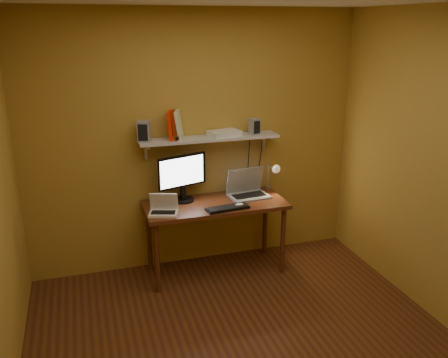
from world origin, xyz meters
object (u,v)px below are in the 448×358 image
object	(u,v)px
monitor	(182,176)
netbook	(164,208)
desk_lamp	(273,173)
mouse	(239,205)
wall_shelf	(209,139)
desk	(215,211)
keyboard	(228,208)
shelf_camera	(177,138)
router	(224,133)
speaker_left	(144,131)
laptop	(247,189)
speaker_right	(254,126)

from	to	relation	value
monitor	netbook	distance (m)	0.42
netbook	desk_lamp	distance (m)	1.23
mouse	desk_lamp	world-z (taller)	desk_lamp
wall_shelf	desk_lamp	xyz separation A→B (m)	(0.66, -0.07, -0.40)
desk	keyboard	size ratio (longest dim) A/B	3.36
netbook	mouse	size ratio (longest dim) A/B	3.24
wall_shelf	shelf_camera	size ratio (longest dim) A/B	15.17
desk_lamp	router	world-z (taller)	router
speaker_left	shelf_camera	distance (m)	0.32
speaker_left	laptop	bearing A→B (deg)	14.59
desk_lamp	router	bearing A→B (deg)	171.28
speaker_left	desk_lamp	bearing A→B (deg)	16.85
desk	laptop	bearing A→B (deg)	15.13
mouse	speaker_right	world-z (taller)	speaker_right
speaker_right	shelf_camera	size ratio (longest dim) A/B	1.74
shelf_camera	wall_shelf	bearing A→B (deg)	10.35
desk	speaker_right	bearing A→B (deg)	20.69
laptop	keyboard	bearing A→B (deg)	-141.12
mouse	keyboard	bearing A→B (deg)	-178.89
wall_shelf	router	distance (m)	0.16
monitor	router	distance (m)	0.60
speaker_left	shelf_camera	size ratio (longest dim) A/B	2.18
desk_lamp	speaker_left	world-z (taller)	speaker_left
desk	speaker_right	world-z (taller)	speaker_right
desk	desk_lamp	xyz separation A→B (m)	(0.66, 0.13, 0.29)
keyboard	monitor	bearing A→B (deg)	128.92
laptop	keyboard	size ratio (longest dim) A/B	1.01
desk	speaker_left	xyz separation A→B (m)	(-0.64, 0.19, 0.81)
keyboard	speaker_right	bearing A→B (deg)	36.77
mouse	shelf_camera	bearing A→B (deg)	137.95
laptop	shelf_camera	distance (m)	0.91
netbook	speaker_right	distance (m)	1.23
laptop	speaker_right	distance (m)	0.64
monitor	speaker_right	world-z (taller)	speaker_right
wall_shelf	netbook	bearing A→B (deg)	-149.78
mouse	router	distance (m)	0.73
desk_lamp	speaker_left	bearing A→B (deg)	177.19
wall_shelf	monitor	size ratio (longest dim) A/B	2.77
wall_shelf	speaker_right	world-z (taller)	speaker_right
shelf_camera	monitor	bearing A→B (deg)	25.46
keyboard	desk_lamp	xyz separation A→B (m)	(0.60, 0.33, 0.20)
wall_shelf	monitor	xyz separation A→B (m)	(-0.29, -0.04, -0.34)
netbook	router	xyz separation A→B (m)	(0.70, 0.32, 0.60)
router	speaker_right	bearing A→B (deg)	-5.04
monitor	netbook	size ratio (longest dim) A/B	1.65
laptop	mouse	xyz separation A→B (m)	(-0.18, -0.27, -0.06)
speaker_left	speaker_right	bearing A→B (deg)	18.94
mouse	router	world-z (taller)	router
laptop	speaker_left	bearing A→B (deg)	169.37
desk	monitor	distance (m)	0.48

